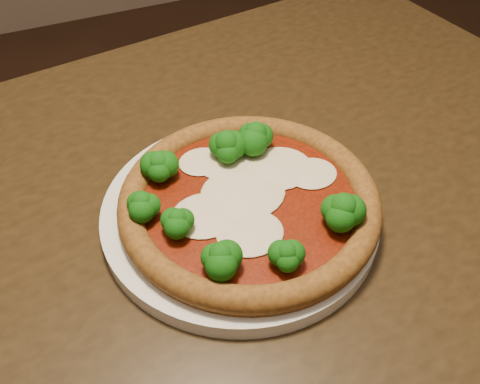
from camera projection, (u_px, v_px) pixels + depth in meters
name	position (u px, v px, depth m)	size (l,w,h in m)	color
dining_table	(194.00, 270.00, 0.67)	(1.28, 0.92, 0.75)	black
plate	(240.00, 212.00, 0.59)	(0.30, 0.30, 0.02)	silver
pizza	(247.00, 198.00, 0.57)	(0.28, 0.28, 0.06)	brown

